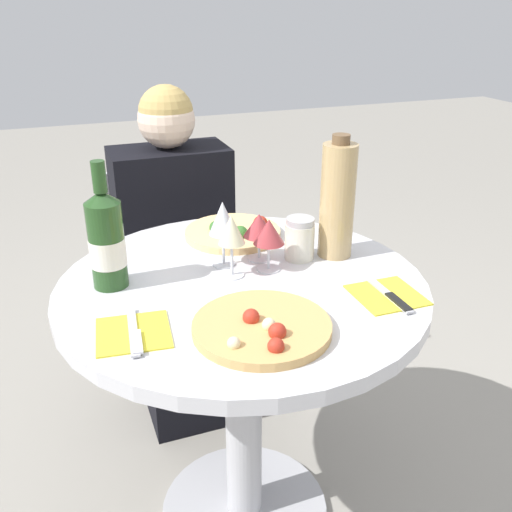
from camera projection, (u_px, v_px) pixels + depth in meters
ground_plane at (245, 511)px, 1.71m from camera, size 12.00×12.00×0.00m
dining_table at (243, 345)px, 1.46m from camera, size 0.90×0.90×0.77m
chair_behind_diner at (174, 284)px, 2.20m from camera, size 0.41×0.41×0.82m
seated_diner at (181, 272)px, 2.03m from camera, size 0.40×0.45×1.15m
pizza_large at (262, 327)px, 1.17m from camera, size 0.29×0.29×0.05m
pizza_small_far at (234, 232)px, 1.64m from camera, size 0.28×0.28×0.05m
wine_bottle at (106, 240)px, 1.32m from camera, size 0.09×0.09×0.31m
tall_carafe at (337, 200)px, 1.47m from camera, size 0.09×0.09×0.32m
sugar_shaker at (300, 239)px, 1.49m from camera, size 0.08×0.08×0.11m
wine_glass_back_left at (223, 219)px, 1.42m from camera, size 0.07×0.07×0.17m
wine_glass_front_left at (231, 231)px, 1.37m from camera, size 0.07×0.07×0.16m
wine_glass_back_right at (259, 226)px, 1.47m from camera, size 0.08×0.08×0.13m
wine_glass_front_right at (269, 233)px, 1.41m from camera, size 0.08×0.08×0.14m
place_setting_left at (134, 333)px, 1.17m from camera, size 0.17×0.19×0.01m
place_setting_right at (388, 295)px, 1.32m from camera, size 0.15×0.19×0.01m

